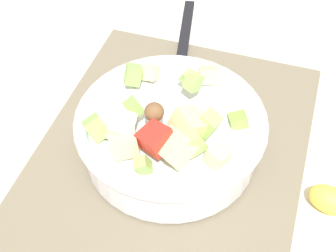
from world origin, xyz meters
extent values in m
plane|color=silver|center=(0.00, 0.00, 0.00)|extent=(2.40, 2.40, 0.00)
cube|color=#756B56|center=(0.00, 0.00, 0.00)|extent=(0.51, 0.38, 0.01)
cylinder|color=white|center=(0.01, 0.00, 0.04)|extent=(0.24, 0.24, 0.06)
torus|color=white|center=(0.01, 0.00, 0.07)|extent=(0.26, 0.26, 0.02)
cube|color=#93C160|center=(-0.08, 0.01, 0.08)|extent=(0.02, 0.03, 0.03)
cube|color=beige|center=(-0.02, -0.03, 0.10)|extent=(0.06, 0.06, 0.05)
cube|color=beige|center=(0.08, 0.05, 0.08)|extent=(0.03, 0.03, 0.03)
cube|color=#A3CC6B|center=(-0.04, -0.04, 0.10)|extent=(0.04, 0.04, 0.04)
cube|color=beige|center=(-0.04, 0.05, 0.10)|extent=(0.04, 0.04, 0.04)
cube|color=#A3CC6B|center=(0.06, -0.02, 0.10)|extent=(0.03, 0.03, 0.03)
cube|color=#A3CC6B|center=(-0.01, -0.05, 0.10)|extent=(0.03, 0.04, 0.04)
cube|color=#93C160|center=(0.06, 0.07, 0.09)|extent=(0.04, 0.03, 0.04)
cube|color=beige|center=(-0.06, 0.04, 0.09)|extent=(0.04, 0.05, 0.04)
cube|color=#8CB74C|center=(0.03, -0.09, 0.07)|extent=(0.03, 0.03, 0.02)
cube|color=beige|center=(-0.04, -0.08, 0.08)|extent=(0.03, 0.04, 0.03)
cube|color=beige|center=(-0.06, -0.03, 0.10)|extent=(0.06, 0.06, 0.05)
cube|color=#93C160|center=(-0.01, 0.04, 0.10)|extent=(0.03, 0.03, 0.03)
cube|color=red|center=(-0.05, 0.00, 0.10)|extent=(0.05, 0.05, 0.04)
sphere|color=brown|center=(-0.02, 0.01, 0.11)|extent=(0.03, 0.03, 0.04)
cube|color=#93C160|center=(-0.04, 0.08, 0.08)|extent=(0.04, 0.04, 0.04)
cube|color=#A3CC6B|center=(0.07, -0.01, 0.10)|extent=(0.02, 0.03, 0.03)
cube|color=beige|center=(0.10, -0.03, 0.08)|extent=(0.04, 0.04, 0.03)
ellipsoid|color=black|center=(0.17, 0.04, 0.01)|extent=(0.06, 0.05, 0.01)
cube|color=black|center=(0.28, 0.06, 0.01)|extent=(0.19, 0.05, 0.01)
ellipsoid|color=yellow|center=(-0.02, -0.22, 0.02)|extent=(0.05, 0.06, 0.04)
camera|label=1|loc=(-0.42, -0.13, 0.56)|focal=52.84mm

